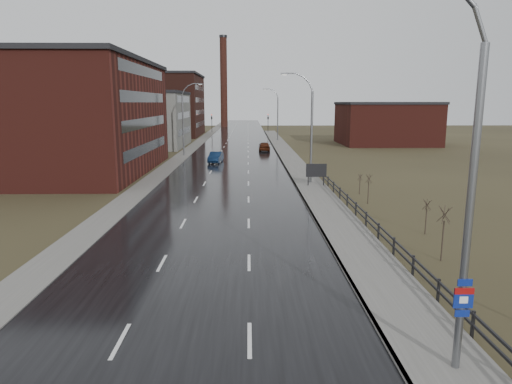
{
  "coord_description": "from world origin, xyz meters",
  "views": [
    {
      "loc": [
        2.27,
        -10.96,
        8.38
      ],
      "look_at": [
        2.75,
        16.41,
        3.0
      ],
      "focal_mm": 32.0,
      "sensor_mm": 36.0,
      "label": 1
    }
  ],
  "objects_px": {
    "streetlight_main": "(461,184)",
    "billboard": "(316,171)",
    "car_near": "(216,158)",
    "car_far": "(264,147)"
  },
  "relations": [
    {
      "from": "streetlight_main",
      "to": "billboard",
      "type": "distance_m",
      "value": 32.43
    },
    {
      "from": "billboard",
      "to": "car_near",
      "type": "xyz_separation_m",
      "value": [
        -11.41,
        19.14,
        -0.89
      ]
    },
    {
      "from": "billboard",
      "to": "car_far",
      "type": "distance_m",
      "value": 34.83
    },
    {
      "from": "car_far",
      "to": "billboard",
      "type": "bearing_deg",
      "value": 97.32
    },
    {
      "from": "streetlight_main",
      "to": "car_near",
      "type": "relative_size",
      "value": 2.68
    },
    {
      "from": "car_near",
      "to": "car_far",
      "type": "xyz_separation_m",
      "value": [
        7.44,
        15.45,
        0.08
      ]
    },
    {
      "from": "streetlight_main",
      "to": "billboard",
      "type": "relative_size",
      "value": 5.08
    },
    {
      "from": "billboard",
      "to": "car_near",
      "type": "bearing_deg",
      "value": 120.79
    },
    {
      "from": "billboard",
      "to": "car_far",
      "type": "bearing_deg",
      "value": 96.54
    },
    {
      "from": "streetlight_main",
      "to": "billboard",
      "type": "height_order",
      "value": "streetlight_main"
    }
  ]
}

